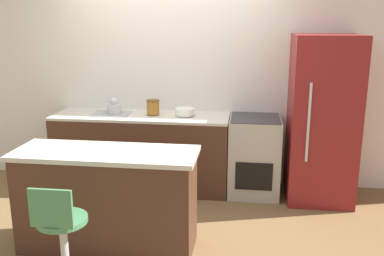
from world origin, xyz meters
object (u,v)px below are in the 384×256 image
at_px(stool_chair, 62,239).
at_px(mixing_bowl, 185,112).
at_px(refrigerator, 322,120).
at_px(kettle, 114,107).
at_px(oven_range, 254,156).

relative_size(stool_chair, mixing_bowl, 3.91).
xyz_separation_m(refrigerator, kettle, (-2.36, 0.07, 0.06)).
bearing_deg(kettle, refrigerator, -1.73).
distance_m(kettle, mixing_bowl, 0.84).
bearing_deg(stool_chair, oven_range, 55.89).
bearing_deg(kettle, stool_chair, -83.22).
height_order(refrigerator, kettle, refrigerator).
height_order(oven_range, stool_chair, oven_range).
bearing_deg(kettle, oven_range, -0.77).
distance_m(oven_range, refrigerator, 0.85).
relative_size(kettle, mixing_bowl, 0.86).
distance_m(stool_chair, mixing_bowl, 2.23).
bearing_deg(oven_range, refrigerator, -3.94).
xyz_separation_m(stool_chair, kettle, (-0.25, 2.09, 0.55)).
bearing_deg(kettle, mixing_bowl, 0.00).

